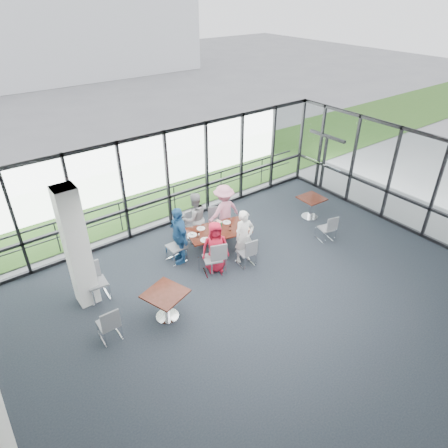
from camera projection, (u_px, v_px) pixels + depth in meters
floor at (272, 306)px, 10.02m from camera, size 12.00×10.00×0.02m
ceiling at (282, 192)px, 8.33m from camera, size 12.00×10.00×0.04m
curtain_wall_back at (168, 180)px, 12.58m from camera, size 12.00×0.10×3.20m
curtain_wall_right at (420, 185)px, 12.24m from camera, size 0.10×10.00×3.20m
exit_door at (324, 164)px, 15.08m from camera, size 0.12×1.60×2.10m
structural_column at (77, 248)px, 9.38m from camera, size 0.50×0.50×3.20m
apron at (111, 174)px, 16.84m from camera, size 80.00×70.00×0.02m
grass_strip at (132, 190)px, 15.46m from camera, size 80.00×5.00×0.01m
hangar_main at (42, 37)px, 32.30m from camera, size 24.00×10.00×6.00m
guard_rail at (161, 203)px, 13.57m from camera, size 12.00×0.06×0.06m
main_table at (218, 234)px, 11.72m from camera, size 1.99×1.38×0.75m
side_table_left at (165, 297)px, 9.37m from camera, size 1.11×1.11×0.75m
side_table_right at (311, 201)px, 13.44m from camera, size 0.80×0.80×0.75m
diner_near_left at (215, 247)px, 10.88m from camera, size 0.88×0.75×1.53m
diner_near_right at (244, 237)px, 11.25m from camera, size 0.65×0.52×1.61m
diner_far_left at (195, 218)px, 12.05m from camera, size 0.86×0.59×1.66m
diner_far_right at (224, 211)px, 12.35m from camera, size 1.13×0.60×1.74m
diner_end at (179, 235)px, 11.19m from camera, size 0.69×1.09×1.74m
chair_main_nl at (212, 258)px, 10.90m from camera, size 0.62×0.62×0.98m
chair_main_nr at (246, 252)px, 11.25m from camera, size 0.47×0.47×0.86m
chair_main_fl at (194, 226)px, 12.41m from camera, size 0.44×0.44×0.88m
chair_main_fr at (220, 221)px, 12.71m from camera, size 0.57×0.57×0.87m
chair_main_end at (176, 247)px, 11.39m from camera, size 0.49×0.49×0.98m
chair_spare_la at (108, 323)px, 8.88m from camera, size 0.46×0.46×0.91m
chair_spare_lb at (96, 283)px, 10.01m from camera, size 0.52×0.52×0.99m
chair_spare_r at (326, 228)px, 12.35m from camera, size 0.50×0.50×0.83m
plate_nl at (205, 240)px, 11.19m from camera, size 0.28×0.28×0.01m
plate_nr at (241, 231)px, 11.58m from camera, size 0.27×0.27×0.01m
plate_fl at (201, 228)px, 11.71m from camera, size 0.25×0.25×0.01m
plate_fr at (227, 222)px, 12.00m from camera, size 0.24×0.24×0.01m
plate_end at (192, 235)px, 11.41m from camera, size 0.28×0.28×0.01m
tumbler_a at (213, 233)px, 11.38m from camera, size 0.07×0.07×0.14m
tumbler_b at (230, 228)px, 11.59m from camera, size 0.07×0.07×0.14m
tumbler_c at (216, 223)px, 11.83m from camera, size 0.07×0.07×0.14m
tumbler_d at (198, 235)px, 11.29m from camera, size 0.07×0.07×0.15m
menu_a at (218, 238)px, 11.29m from camera, size 0.34×0.29×0.00m
menu_b at (245, 229)px, 11.70m from camera, size 0.37×0.31×0.00m
menu_c at (217, 222)px, 12.00m from camera, size 0.35×0.29×0.00m
condiment_caddy at (218, 228)px, 11.72m from camera, size 0.10×0.07×0.04m
ketchup_bottle at (219, 226)px, 11.66m from camera, size 0.06×0.06×0.18m
green_bottle at (221, 226)px, 11.66m from camera, size 0.05×0.05×0.20m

